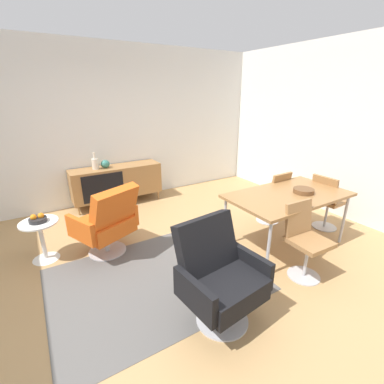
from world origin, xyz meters
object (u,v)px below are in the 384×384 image
object	(u,v)px
vase_sculptural_dark	(95,163)
wooden_bowl_on_table	(304,191)
fruit_bowl	(38,219)
dining_chair_far_end	(327,200)
side_table_round	(42,236)
dining_chair_front_left	(305,238)
lounge_chair_red	(107,221)
vase_cobalt	(105,164)
dining_chair_back_right	(273,195)
sideboard	(117,181)
armchair_black_shell	(219,274)
dining_table	(288,197)

from	to	relation	value
vase_sculptural_dark	wooden_bowl_on_table	size ratio (longest dim) A/B	1.14
wooden_bowl_on_table	fruit_bowl	xyz separation A→B (m)	(-3.04, 1.37, -0.21)
dining_chair_far_end	side_table_round	distance (m)	3.96
dining_chair_front_left	lounge_chair_red	bearing A→B (deg)	138.61
vase_cobalt	fruit_bowl	xyz separation A→B (m)	(-1.16, -1.32, -0.23)
dining_chair_back_right	fruit_bowl	world-z (taller)	dining_chair_back_right
dining_chair_back_right	fruit_bowl	bearing A→B (deg)	167.06
fruit_bowl	vase_sculptural_dark	bearing A→B (deg)	53.07
sideboard	wooden_bowl_on_table	xyz separation A→B (m)	(1.71, -2.68, 0.33)
dining_chair_far_end	side_table_round	xyz separation A→B (m)	(-3.74, 1.30, -0.15)
dining_chair_back_right	vase_cobalt	bearing A→B (deg)	134.87
vase_sculptural_dark	armchair_black_shell	world-z (taller)	vase_sculptural_dark
lounge_chair_red	armchair_black_shell	xyz separation A→B (m)	(0.57, -1.57, 0.00)
vase_cobalt	fruit_bowl	distance (m)	1.77
dining_chair_back_right	side_table_round	bearing A→B (deg)	167.07
vase_sculptural_dark	fruit_bowl	bearing A→B (deg)	-126.93
vase_sculptural_dark	armchair_black_shell	size ratio (longest dim) A/B	0.31
sideboard	dining_table	world-z (taller)	dining_table
lounge_chair_red	side_table_round	xyz separation A→B (m)	(-0.74, 0.30, -0.15)
dining_chair_front_left	lounge_chair_red	distance (m)	2.35
side_table_round	fruit_bowl	xyz separation A→B (m)	(-0.00, 0.00, 0.23)
vase_sculptural_dark	fruit_bowl	distance (m)	1.67
sideboard	vase_cobalt	xyz separation A→B (m)	(-0.17, 0.00, 0.35)
vase_sculptural_dark	dining_chair_back_right	xyz separation A→B (m)	(2.21, -2.05, -0.35)
sideboard	dining_table	distance (m)	3.03
sideboard	dining_chair_far_end	size ratio (longest dim) A/B	1.87
dining_chair_front_left	side_table_round	bearing A→B (deg)	143.49
vase_cobalt	dining_chair_back_right	size ratio (longest dim) A/B	0.18
dining_table	side_table_round	world-z (taller)	dining_table
dining_chair_front_left	fruit_bowl	distance (m)	3.12
dining_table	fruit_bowl	xyz separation A→B (m)	(-2.85, 1.29, -0.14)
wooden_bowl_on_table	dining_chair_back_right	distance (m)	0.72
dining_chair_far_end	dining_chair_front_left	size ratio (longest dim) A/B	1.00
dining_chair_front_left	armchair_black_shell	xyz separation A→B (m)	(-1.20, -0.02, -0.00)
dining_chair_far_end	side_table_round	bearing A→B (deg)	160.88
sideboard	fruit_bowl	size ratio (longest dim) A/B	8.00
vase_cobalt	dining_chair_front_left	distance (m)	3.46
dining_table	side_table_round	size ratio (longest dim) A/B	3.08
vase_cobalt	side_table_round	size ratio (longest dim) A/B	0.29
dining_table	dining_chair_front_left	xyz separation A→B (m)	(-0.35, -0.56, -0.23)
lounge_chair_red	dining_chair_far_end	bearing A→B (deg)	-18.41
dining_chair_far_end	fruit_bowl	distance (m)	3.96
armchair_black_shell	dining_table	bearing A→B (deg)	20.48
fruit_bowl	vase_cobalt	bearing A→B (deg)	48.63
dining_chair_front_left	dining_table	bearing A→B (deg)	58.13
sideboard	vase_sculptural_dark	world-z (taller)	vase_sculptural_dark
vase_sculptural_dark	armchair_black_shell	bearing A→B (deg)	-84.31
dining_chair_front_left	side_table_round	world-z (taller)	dining_chair_front_left
dining_chair_front_left	vase_cobalt	bearing A→B (deg)	112.97
dining_table	vase_sculptural_dark	bearing A→B (deg)	125.48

